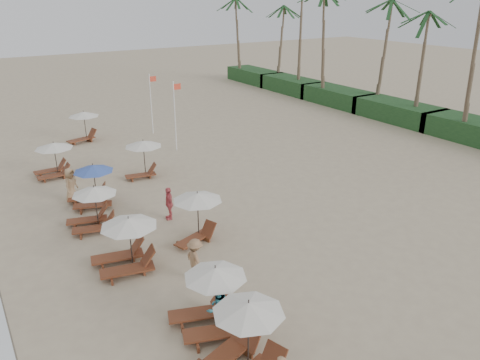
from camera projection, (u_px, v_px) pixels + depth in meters
ground at (315, 272)px, 18.70m from camera, size 160.00×160.00×0.00m
shrub_hedge at (398, 112)px, 40.69m from camera, size 3.20×53.00×1.60m
palm_row at (403, 0)px, 37.95m from camera, size 7.00×52.00×12.30m
lounger_station_0 at (240, 344)px, 13.34m from camera, size 2.69×2.59×2.38m
lounger_station_1 at (209, 302)px, 15.19m from camera, size 2.59×2.51×2.25m
lounger_station_2 at (124, 245)px, 18.58m from camera, size 2.77×2.40×2.18m
lounger_station_3 at (91, 209)px, 21.80m from camera, size 2.50×2.27×2.07m
lounger_station_4 at (91, 187)px, 24.21m from camera, size 2.51×2.39×2.21m
lounger_station_5 at (52, 159)px, 28.07m from camera, size 2.49×2.25×2.10m
inland_station_0 at (196, 212)px, 20.58m from camera, size 2.63×2.24×2.22m
inland_station_1 at (142, 154)px, 27.87m from camera, size 2.59×2.24×2.22m
inland_station_2 at (82, 124)px, 34.67m from camera, size 2.79×2.24×2.22m
beachgoer_mid_a at (217, 307)px, 15.17m from camera, size 1.03×0.91×1.79m
beachgoer_mid_b at (195, 259)px, 18.00m from camera, size 0.73×1.15×1.70m
beachgoer_far_a at (169, 203)px, 22.82m from camera, size 0.63×1.05×1.67m
beachgoer_far_b at (71, 185)px, 24.79m from camera, size 1.06×1.06×1.85m
flag_pole_near at (175, 113)px, 32.20m from camera, size 0.59×0.08×4.91m
flag_pole_far at (151, 101)px, 36.24m from camera, size 0.59×0.08×4.70m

